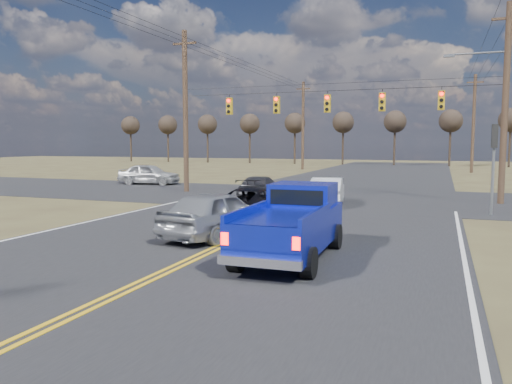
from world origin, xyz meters
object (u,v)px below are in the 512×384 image
(white_car_queue, at_px, (327,191))
(dgrey_car_queue, at_px, (260,188))
(pickup_truck, at_px, (292,224))
(cross_car_west, at_px, (149,174))
(silver_suv, at_px, (216,213))
(black_suv, at_px, (255,204))

(white_car_queue, xyz_separation_m, dgrey_car_queue, (-3.92, 0.84, -0.05))
(dgrey_car_queue, bearing_deg, pickup_truck, 106.81)
(dgrey_car_queue, xyz_separation_m, cross_car_west, (-11.16, 6.45, 0.13))
(silver_suv, height_order, black_suv, silver_suv)
(white_car_queue, bearing_deg, pickup_truck, 89.78)
(pickup_truck, bearing_deg, black_suv, 118.19)
(pickup_truck, relative_size, dgrey_car_queue, 1.17)
(pickup_truck, xyz_separation_m, silver_suv, (-3.23, 2.08, -0.16))
(white_car_queue, xyz_separation_m, cross_car_west, (-15.08, 7.29, 0.08))
(silver_suv, bearing_deg, white_car_queue, -89.54)
(pickup_truck, relative_size, white_car_queue, 1.24)
(pickup_truck, height_order, silver_suv, pickup_truck)
(black_suv, bearing_deg, white_car_queue, -104.53)
(black_suv, bearing_deg, cross_car_west, -44.46)
(pickup_truck, xyz_separation_m, black_suv, (-3.23, 5.75, -0.27))
(pickup_truck, xyz_separation_m, white_car_queue, (-1.63, 11.81, -0.25))
(pickup_truck, bearing_deg, white_car_queue, 96.71)
(black_suv, relative_size, dgrey_car_queue, 1.09)
(white_car_queue, relative_size, dgrey_car_queue, 0.94)
(white_car_queue, distance_m, dgrey_car_queue, 4.01)
(white_car_queue, height_order, dgrey_car_queue, white_car_queue)
(silver_suv, bearing_deg, dgrey_car_queue, -67.80)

